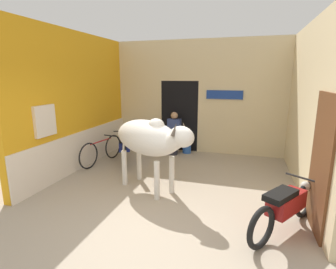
{
  "coord_description": "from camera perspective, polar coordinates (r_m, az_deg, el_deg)",
  "views": [
    {
      "loc": [
        1.43,
        -3.35,
        2.31
      ],
      "look_at": [
        -0.19,
        2.02,
        1.05
      ],
      "focal_mm": 28.0,
      "sensor_mm": 36.0,
      "label": 1
    }
  ],
  "objects": [
    {
      "name": "bicycle",
      "position": [
        7.3,
        -14.24,
        -3.39
      ],
      "size": [
        0.44,
        1.66,
        0.69
      ],
      "color": "black",
      "rests_on": "ground_plane"
    },
    {
      "name": "ground_plane",
      "position": [
        4.31,
        -5.7,
        -19.83
      ],
      "size": [
        30.0,
        30.0,
        0.0
      ],
      "primitive_type": "plane",
      "color": "tan"
    },
    {
      "name": "motorcycle_near",
      "position": [
        4.42,
        24.29,
        -13.93
      ],
      "size": [
        1.14,
        1.64,
        0.74
      ],
      "color": "black",
      "rests_on": "ground_plane"
    },
    {
      "name": "wall_left_shopfront",
      "position": [
        6.93,
        -19.32,
        6.25
      ],
      "size": [
        0.25,
        4.49,
        3.36
      ],
      "color": "orange",
      "rests_on": "ground_plane"
    },
    {
      "name": "wall_right_with_door",
      "position": [
        5.71,
        28.89,
        4.5
      ],
      "size": [
        0.22,
        4.49,
        3.36
      ],
      "color": "beige",
      "rests_on": "ground_plane"
    },
    {
      "name": "plastic_stool",
      "position": [
        8.03,
        4.13,
        -2.33
      ],
      "size": [
        0.37,
        0.37,
        0.46
      ],
      "color": "#2856B2",
      "rests_on": "ground_plane"
    },
    {
      "name": "wall_back_with_doorway",
      "position": [
        8.3,
        5.32,
        6.69
      ],
      "size": [
        5.09,
        0.93,
        3.36
      ],
      "color": "beige",
      "rests_on": "ground_plane"
    },
    {
      "name": "shopkeeper_seated",
      "position": [
        7.84,
        1.26,
        0.55
      ],
      "size": [
        0.39,
        0.33,
        1.27
      ],
      "color": "#282833",
      "rests_on": "ground_plane"
    },
    {
      "name": "motorcycle_far",
      "position": [
        7.32,
        -9.5,
        -2.45
      ],
      "size": [
        0.97,
        1.78,
        0.76
      ],
      "color": "black",
      "rests_on": "ground_plane"
    },
    {
      "name": "cow",
      "position": [
        5.23,
        -4.02,
        -0.86
      ],
      "size": [
        2.03,
        1.42,
        1.53
      ],
      "color": "silver",
      "rests_on": "ground_plane"
    }
  ]
}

